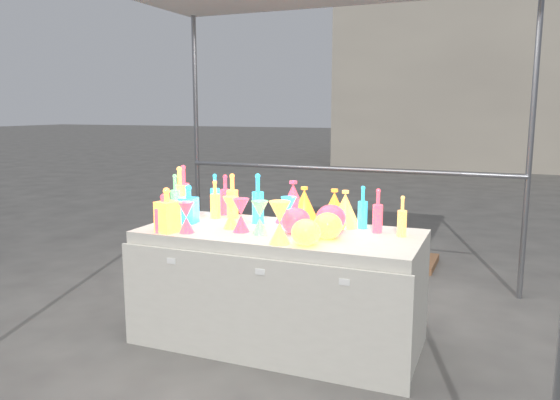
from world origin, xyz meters
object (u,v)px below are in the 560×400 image
at_px(display_table, 279,287).
at_px(cardboard_box_closed, 322,245).
at_px(lampshade_0, 304,205).
at_px(hourglass_0, 186,218).
at_px(decanter_0, 167,210).
at_px(bottle_0, 215,199).
at_px(globe_0, 327,227).

relative_size(display_table, cardboard_box_closed, 3.15).
relative_size(cardboard_box_closed, lampshade_0, 2.32).
height_order(display_table, hourglass_0, hourglass_0).
bearing_deg(hourglass_0, cardboard_box_closed, 83.16).
bearing_deg(lampshade_0, decanter_0, -163.27).
distance_m(cardboard_box_closed, hourglass_0, 2.16).
relative_size(bottle_0, globe_0, 1.54).
xyz_separation_m(display_table, globe_0, (0.35, -0.10, 0.45)).
distance_m(bottle_0, lampshade_0, 0.65).
height_order(bottle_0, decanter_0, decanter_0).
xyz_separation_m(cardboard_box_closed, globe_0, (0.63, -1.88, 0.61)).
bearing_deg(globe_0, display_table, 164.67).
xyz_separation_m(cardboard_box_closed, hourglass_0, (-0.25, -2.05, 0.64)).
relative_size(decanter_0, lampshade_0, 1.14).
bearing_deg(bottle_0, decanter_0, -96.68).
xyz_separation_m(globe_0, lampshade_0, (-0.29, 0.39, 0.05)).
xyz_separation_m(display_table, decanter_0, (-0.65, -0.30, 0.52)).
bearing_deg(bottle_0, display_table, -20.07).
relative_size(bottle_0, hourglass_0, 1.40).
bearing_deg(lampshade_0, cardboard_box_closed, 79.90).
relative_size(cardboard_box_closed, hourglass_0, 2.98).
relative_size(decanter_0, globe_0, 1.61).
relative_size(display_table, lampshade_0, 7.28).
xyz_separation_m(bottle_0, hourglass_0, (0.06, -0.49, -0.04)).
relative_size(hourglass_0, lampshade_0, 0.78).
height_order(cardboard_box_closed, hourglass_0, hourglass_0).
bearing_deg(cardboard_box_closed, globe_0, -74.11).
height_order(display_table, cardboard_box_closed, display_table).
xyz_separation_m(bottle_0, lampshade_0, (0.65, 0.08, -0.01)).
bearing_deg(hourglass_0, globe_0, 11.33).
bearing_deg(display_table, bottle_0, 159.93).
relative_size(display_table, hourglass_0, 9.38).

